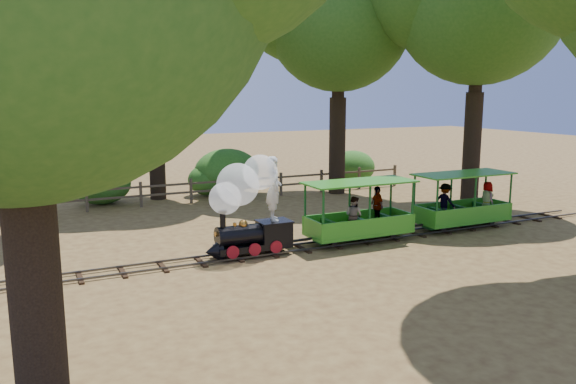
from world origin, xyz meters
name	(u,v)px	position (x,y,z in m)	size (l,w,h in m)	color
ground	(302,249)	(0.00, 0.00, 0.00)	(90.00, 90.00, 0.00)	#9E8044
track	(302,247)	(0.00, 0.00, 0.07)	(22.00, 1.00, 0.10)	#3F3D3A
locomotive	(247,198)	(-1.63, 0.07, 1.61)	(2.45, 1.15, 2.81)	black
carriage_front	(361,217)	(1.97, 0.01, 0.76)	(3.34, 1.42, 1.74)	green
carriage_rear	(462,205)	(5.86, 0.00, 0.77)	(3.34, 1.37, 1.74)	green
oak_nc	(149,8)	(-2.03, 9.58, 7.74)	(7.60, 6.69, 10.49)	#2D2116
oak_ne	(338,10)	(5.47, 7.58, 7.85)	(7.80, 6.86, 10.66)	#2D2116
fence	(215,187)	(0.00, 8.00, 0.58)	(18.10, 0.10, 1.00)	brown
shrub_west	(101,184)	(-4.29, 9.30, 0.80)	(2.32, 1.79, 1.61)	#2D6B1E
shrub_mid_w	(227,171)	(0.99, 9.30, 1.00)	(2.90, 2.23, 2.01)	#2D6B1E
shrub_mid_e	(211,179)	(0.26, 9.30, 0.70)	(2.03, 1.56, 1.41)	#2D6B1E
shrub_east	(352,167)	(7.40, 9.30, 0.82)	(2.37, 1.82, 1.64)	#2D6B1E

